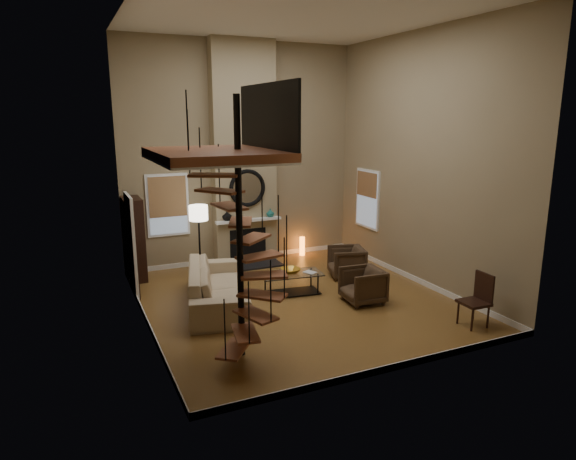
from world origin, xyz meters
name	(u,v)px	position (x,y,z in m)	size (l,w,h in m)	color
ground	(296,300)	(0.00, 0.00, -0.01)	(6.00, 6.50, 0.01)	olive
back_wall	(241,154)	(0.00, 3.25, 2.75)	(6.00, 0.02, 5.50)	#8E7D5C
front_wall	(398,188)	(0.00, -3.25, 2.75)	(6.00, 0.02, 5.50)	#8E7D5C
left_wall	(137,174)	(-3.00, 0.00, 2.75)	(0.02, 6.50, 5.50)	#8E7D5C
right_wall	(421,161)	(3.00, 0.00, 2.75)	(0.02, 6.50, 5.50)	#8E7D5C
ceiling	(297,15)	(0.00, 0.00, 5.50)	(6.00, 6.50, 0.01)	silver
baseboard_back	(244,257)	(0.00, 3.24, 0.06)	(6.00, 0.02, 0.12)	white
baseboard_front	(389,368)	(0.00, -3.24, 0.06)	(6.00, 0.02, 0.12)	white
baseboard_left	(147,322)	(-2.99, 0.00, 0.06)	(0.02, 6.50, 0.12)	white
baseboard_right	(414,278)	(2.99, 0.00, 0.06)	(0.02, 6.50, 0.12)	white
chimney_breast	(244,155)	(0.00, 3.06, 2.75)	(1.60, 0.38, 5.50)	#948360
hearth	(252,266)	(0.00, 2.57, 0.02)	(1.50, 0.60, 0.04)	black
firebox	(248,243)	(0.00, 2.86, 0.55)	(0.95, 0.02, 0.72)	black
mantel	(249,220)	(0.00, 2.78, 1.15)	(1.70, 0.18, 0.06)	white
mirror_frame	(247,188)	(0.00, 2.84, 1.95)	(0.94, 0.94, 0.10)	black
mirror_disc	(247,188)	(0.00, 2.85, 1.95)	(0.80, 0.80, 0.01)	white
vase_left	(227,216)	(-0.55, 2.82, 1.30)	(0.24, 0.24, 0.25)	black
vase_right	(270,213)	(0.60, 2.82, 1.28)	(0.20, 0.20, 0.21)	#1C625D
window_back	(168,204)	(-1.90, 3.22, 1.62)	(1.02, 0.06, 1.52)	white
window_right	(367,198)	(2.97, 2.00, 1.63)	(0.06, 1.02, 1.52)	white
entry_door	(132,246)	(-2.95, 1.80, 1.05)	(0.10, 1.05, 2.16)	white
loft	(221,150)	(-2.04, -1.80, 3.24)	(1.70, 2.20, 1.09)	#975231
spiral_stair	(241,246)	(-1.78, -1.79, 1.78)	(1.47, 1.47, 4.06)	black
hutch	(134,239)	(-2.79, 2.79, 0.95)	(0.40, 0.85, 1.90)	black
sofa	(216,286)	(-1.55, 0.45, 0.40)	(2.79, 1.09, 0.81)	tan
armchair_near	(350,262)	(1.81, 0.89, 0.35)	(0.77, 0.80, 0.72)	#412E1E
armchair_far	(366,285)	(1.26, -0.65, 0.35)	(0.76, 0.78, 0.71)	#412E1E
coffee_table	(291,281)	(0.08, 0.40, 0.28)	(1.36, 0.81, 0.47)	silver
bowl	(290,271)	(0.08, 0.45, 0.50)	(0.41, 0.41, 0.10)	gold
book	(309,273)	(0.43, 0.25, 0.46)	(0.20, 0.26, 0.03)	gray
floor_lamp	(199,219)	(-1.41, 2.23, 1.41)	(0.43, 0.43, 1.75)	black
accent_lamp	(302,246)	(1.60, 3.01, 0.25)	(0.14, 0.14, 0.50)	orange
side_chair	(478,298)	(2.45, -2.47, 0.53)	(0.48, 0.48, 0.98)	black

